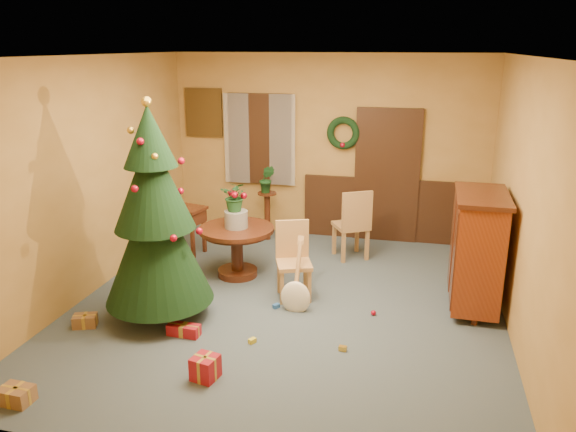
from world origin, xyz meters
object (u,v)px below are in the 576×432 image
(christmas_tree, at_px, (155,218))
(chair_near, at_px, (293,257))
(writing_desk, at_px, (179,217))
(dining_table, at_px, (237,242))
(sideboard, at_px, (477,248))

(christmas_tree, bearing_deg, chair_near, 34.23)
(christmas_tree, height_order, writing_desk, christmas_tree)
(writing_desk, bearing_deg, dining_table, -31.51)
(writing_desk, bearing_deg, sideboard, -13.19)
(dining_table, bearing_deg, christmas_tree, -109.43)
(christmas_tree, xyz_separation_m, writing_desk, (-0.66, 2.05, -0.65))
(chair_near, bearing_deg, dining_table, 153.73)
(dining_table, height_order, christmas_tree, christmas_tree)
(writing_desk, bearing_deg, christmas_tree, -72.06)
(chair_near, distance_m, christmas_tree, 1.77)
(dining_table, bearing_deg, chair_near, -26.27)
(chair_near, distance_m, writing_desk, 2.31)
(writing_desk, bearing_deg, chair_near, -29.30)
(dining_table, xyz_separation_m, christmas_tree, (-0.48, -1.35, 0.71))
(christmas_tree, height_order, sideboard, christmas_tree)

